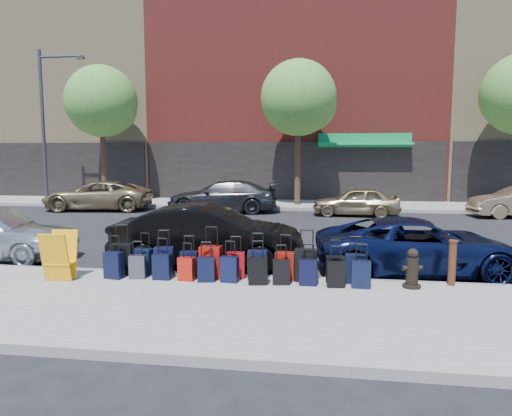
% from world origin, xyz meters
% --- Properties ---
extents(ground, '(120.00, 120.00, 0.00)m').
position_xyz_m(ground, '(0.00, 0.00, 0.00)').
color(ground, black).
rests_on(ground, ground).
extents(sidewalk_near, '(60.00, 4.00, 0.15)m').
position_xyz_m(sidewalk_near, '(0.00, -6.50, 0.07)').
color(sidewalk_near, gray).
rests_on(sidewalk_near, ground).
extents(sidewalk_far, '(60.00, 4.00, 0.15)m').
position_xyz_m(sidewalk_far, '(0.00, 10.00, 0.07)').
color(sidewalk_far, gray).
rests_on(sidewalk_far, ground).
extents(curb_near, '(60.00, 0.08, 0.15)m').
position_xyz_m(curb_near, '(0.00, -4.48, 0.07)').
color(curb_near, gray).
rests_on(curb_near, ground).
extents(curb_far, '(60.00, 0.08, 0.15)m').
position_xyz_m(curb_far, '(0.00, 7.98, 0.07)').
color(curb_far, gray).
rests_on(curb_far, ground).
extents(building_left, '(15.00, 12.12, 16.00)m').
position_xyz_m(building_left, '(-16.00, 17.98, 7.98)').
color(building_left, tan).
rests_on(building_left, ground).
extents(building_center, '(17.00, 12.85, 20.00)m').
position_xyz_m(building_center, '(0.00, 17.99, 9.98)').
color(building_center, maroon).
rests_on(building_center, ground).
extents(tree_left, '(3.80, 3.80, 7.27)m').
position_xyz_m(tree_left, '(-9.86, 9.50, 5.41)').
color(tree_left, black).
rests_on(tree_left, sidewalk_far).
extents(tree_center, '(3.80, 3.80, 7.27)m').
position_xyz_m(tree_center, '(0.64, 9.50, 5.41)').
color(tree_center, black).
rests_on(tree_center, sidewalk_far).
extents(streetlight, '(2.59, 0.18, 8.00)m').
position_xyz_m(streetlight, '(-12.80, 8.80, 4.66)').
color(streetlight, '#333338').
rests_on(streetlight, sidewalk_far).
extents(suitcase_front_0, '(0.47, 0.31, 1.07)m').
position_xyz_m(suitcase_front_0, '(-2.46, -4.83, 0.49)').
color(suitcase_front_0, black).
rests_on(suitcase_front_0, sidewalk_near).
extents(suitcase_front_1, '(0.41, 0.28, 0.90)m').
position_xyz_m(suitcase_front_1, '(-1.99, -4.77, 0.43)').
color(suitcase_front_1, black).
rests_on(suitcase_front_1, sidewalk_near).
extents(suitcase_front_2, '(0.43, 0.29, 0.97)m').
position_xyz_m(suitcase_front_2, '(-1.55, -4.76, 0.45)').
color(suitcase_front_2, black).
rests_on(suitcase_front_2, sidewalk_near).
extents(suitcase_front_3, '(0.38, 0.24, 0.86)m').
position_xyz_m(suitcase_front_3, '(-0.99, -4.77, 0.42)').
color(suitcase_front_3, black).
rests_on(suitcase_front_3, sidewalk_near).
extents(suitcase_front_4, '(0.46, 0.28, 1.07)m').
position_xyz_m(suitcase_front_4, '(-0.51, -4.84, 0.49)').
color(suitcase_front_4, '#941109').
rests_on(suitcase_front_4, sidewalk_near).
extents(suitcase_front_5, '(0.39, 0.25, 0.88)m').
position_xyz_m(suitcase_front_5, '(0.01, -4.77, 0.42)').
color(suitcase_front_5, '#AC0B0E').
rests_on(suitcase_front_5, sidewalk_near).
extents(suitcase_front_6, '(0.41, 0.24, 0.95)m').
position_xyz_m(suitcase_front_6, '(0.46, -4.75, 0.45)').
color(suitcase_front_6, black).
rests_on(suitcase_front_6, sidewalk_near).
extents(suitcase_front_7, '(0.40, 0.24, 0.94)m').
position_xyz_m(suitcase_front_7, '(1.04, -4.77, 0.44)').
color(suitcase_front_7, maroon).
rests_on(suitcase_front_7, sidewalk_near).
extents(suitcase_front_8, '(0.46, 0.29, 1.06)m').
position_xyz_m(suitcase_front_8, '(1.46, -4.81, 0.48)').
color(suitcase_front_8, black).
rests_on(suitcase_front_8, sidewalk_near).
extents(suitcase_front_9, '(0.38, 0.24, 0.86)m').
position_xyz_m(suitcase_front_9, '(2.05, -4.82, 0.42)').
color(suitcase_front_9, black).
rests_on(suitcase_front_9, sidewalk_near).
extents(suitcase_front_10, '(0.40, 0.23, 0.94)m').
position_xyz_m(suitcase_front_10, '(2.44, -4.80, 0.45)').
color(suitcase_front_10, black).
rests_on(suitcase_front_10, sidewalk_near).
extents(suitcase_back_0, '(0.41, 0.29, 0.90)m').
position_xyz_m(suitcase_back_0, '(-2.49, -5.16, 0.43)').
color(suitcase_back_0, black).
rests_on(suitcase_back_0, sidewalk_near).
extents(suitcase_back_1, '(0.35, 0.24, 0.78)m').
position_xyz_m(suitcase_back_1, '(-2.01, -5.09, 0.39)').
color(suitcase_back_1, '#38373C').
rests_on(suitcase_back_1, sidewalk_near).
extents(suitcase_back_2, '(0.36, 0.21, 0.86)m').
position_xyz_m(suitcase_back_2, '(-1.48, -5.09, 0.42)').
color(suitcase_back_2, black).
rests_on(suitcase_back_2, sidewalk_near).
extents(suitcase_back_3, '(0.35, 0.23, 0.78)m').
position_xyz_m(suitcase_back_3, '(-0.95, -5.11, 0.39)').
color(suitcase_back_3, '#AC160B').
rests_on(suitcase_back_3, sidewalk_near).
extents(suitcase_back_4, '(0.37, 0.25, 0.81)m').
position_xyz_m(suitcase_back_4, '(-0.53, -5.12, 0.40)').
color(suitcase_back_4, black).
rests_on(suitcase_back_4, sidewalk_near).
extents(suitcase_back_5, '(0.37, 0.24, 0.84)m').
position_xyz_m(suitcase_back_5, '(-0.06, -5.09, 0.41)').
color(suitcase_back_5, black).
rests_on(suitcase_back_5, sidewalk_near).
extents(suitcase_back_6, '(0.40, 0.27, 0.87)m').
position_xyz_m(suitcase_back_6, '(0.53, -5.16, 0.42)').
color(suitcase_back_6, black).
rests_on(suitcase_back_6, sidewalk_near).
extents(suitcase_back_7, '(0.36, 0.24, 0.79)m').
position_xyz_m(suitcase_back_7, '(0.99, -5.10, 0.40)').
color(suitcase_back_7, black).
rests_on(suitcase_back_7, sidewalk_near).
extents(suitcase_back_8, '(0.35, 0.20, 0.83)m').
position_xyz_m(suitcase_back_8, '(1.52, -5.07, 0.41)').
color(suitcase_back_8, black).
rests_on(suitcase_back_8, sidewalk_near).
extents(suitcase_back_9, '(0.35, 0.22, 0.81)m').
position_xyz_m(suitcase_back_9, '(2.05, -5.13, 0.40)').
color(suitcase_back_9, black).
rests_on(suitcase_back_9, sidewalk_near).
extents(suitcase_back_10, '(0.37, 0.23, 0.85)m').
position_xyz_m(suitcase_back_10, '(2.53, -5.11, 0.42)').
color(suitcase_back_10, black).
rests_on(suitcase_back_10, sidewalk_near).
extents(fire_hydrant, '(0.40, 0.35, 0.77)m').
position_xyz_m(fire_hydrant, '(3.51, -4.95, 0.50)').
color(fire_hydrant, black).
rests_on(fire_hydrant, sidewalk_near).
extents(bollard, '(0.17, 0.17, 0.90)m').
position_xyz_m(bollard, '(4.31, -4.66, 0.61)').
color(bollard, '#38190C').
rests_on(bollard, sidewalk_near).
extents(display_rack, '(0.60, 0.65, 1.00)m').
position_xyz_m(display_rack, '(-3.53, -5.44, 0.64)').
color(display_rack, '#FAAC0D').
rests_on(display_rack, sidewalk_near).
extents(car_near_1, '(4.64, 1.86, 1.50)m').
position_xyz_m(car_near_1, '(-0.93, -3.32, 0.75)').
color(car_near_1, black).
rests_on(car_near_1, ground).
extents(car_near_2, '(4.80, 2.59, 1.28)m').
position_xyz_m(car_near_2, '(3.95, -3.29, 0.64)').
color(car_near_2, '#0D153A').
rests_on(car_near_2, ground).
extents(car_far_0, '(5.37, 2.95, 1.43)m').
position_xyz_m(car_far_0, '(-9.06, 6.87, 0.71)').
color(car_far_0, '#9D8760').
rests_on(car_far_0, ground).
extents(car_far_1, '(5.30, 2.56, 1.49)m').
position_xyz_m(car_far_1, '(-2.88, 6.94, 0.74)').
color(car_far_1, '#2E2E31').
rests_on(car_far_1, ground).
extents(car_far_2, '(3.83, 1.65, 1.29)m').
position_xyz_m(car_far_2, '(3.25, 6.54, 0.64)').
color(car_far_2, tan).
rests_on(car_far_2, ground).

